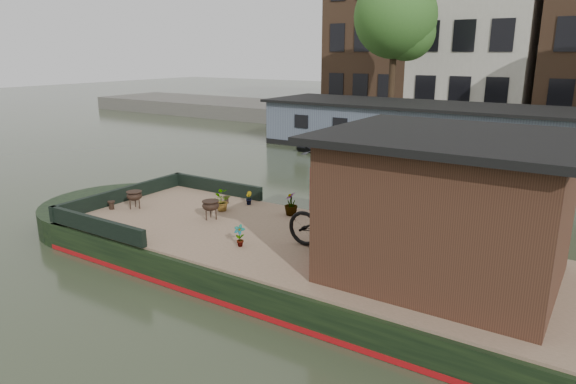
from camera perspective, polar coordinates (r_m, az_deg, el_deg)
The scene contains 18 objects.
ground at distance 10.25m, azimuth 4.46°, elevation -9.61°, with size 120.00×120.00×0.00m, color #2A311F.
houseboat_hull at distance 10.79m, azimuth -1.76°, elevation -6.68°, with size 14.01×4.02×0.60m.
houseboat_deck at distance 10.01m, azimuth 4.54°, elevation -6.36°, with size 11.80×3.80×0.05m, color #8B6E56.
bow_bulwark at distance 13.00m, azimuth -15.44°, elevation -0.81°, with size 3.00×4.00×0.35m.
cabin at distance 8.83m, azimuth 17.26°, elevation -1.41°, with size 4.00×3.50×2.42m.
bicycle at distance 9.62m, azimuth 5.29°, elevation -3.71°, with size 0.72×2.05×1.08m, color black.
potted_plant_a at distance 10.02m, azimuth -5.40°, elevation -4.86°, with size 0.23×0.16×0.44m, color brown.
potted_plant_b at distance 12.73m, azimuth -4.41°, elevation -0.67°, with size 0.18×0.14×0.33m, color maroon.
potted_plant_c at distance 12.28m, azimuth -7.47°, elevation -1.00°, with size 0.43×0.37×0.48m, color #B15833.
potted_plant_d at distance 11.85m, azimuth 0.33°, elevation -1.29°, with size 0.31×0.31×0.55m, color maroon.
brazier_front at distance 11.71m, azimuth -8.57°, elevation -1.98°, with size 0.40×0.40×0.43m, color black, non-canonical shape.
brazier_rear at distance 12.91m, azimuth -16.67°, elevation -0.83°, with size 0.40×0.40×0.43m, color black, non-canonical shape.
bollard_port at distance 12.91m, azimuth -6.85°, elevation -0.86°, with size 0.16×0.16×0.18m, color black.
bollard_stbd at distance 13.04m, azimuth -19.02°, elevation -1.40°, with size 0.18×0.18×0.20m, color black.
dinghy at distance 22.80m, azimuth 4.39°, elevation 5.11°, with size 1.92×2.69×0.56m, color black.
far_houseboat at distance 22.87m, azimuth 21.74°, elevation 5.85°, with size 20.40×4.40×2.11m.
quay at distance 29.29m, azimuth 24.29°, elevation 6.42°, with size 60.00×6.00×0.90m, color #47443F.
tree_left at distance 29.35m, azimuth 12.14°, elevation 18.12°, with size 4.40×4.40×7.40m.
Camera 1 is at (4.40, -8.19, 4.32)m, focal length 32.00 mm.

